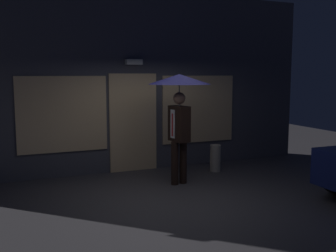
# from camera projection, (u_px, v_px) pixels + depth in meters

# --- Properties ---
(ground_plane) EXTENTS (18.00, 18.00, 0.00)m
(ground_plane) POSITION_uv_depth(u_px,v_px,m) (172.00, 197.00, 7.15)
(ground_plane) COLOR #423F44
(building_facade) EXTENTS (8.84, 0.48, 4.02)m
(building_facade) POSITION_uv_depth(u_px,v_px,m) (131.00, 83.00, 9.03)
(building_facade) COLOR #4C4C56
(building_facade) RESTS_ON ground
(person_with_umbrella) EXTENTS (1.23, 1.23, 2.19)m
(person_with_umbrella) POSITION_uv_depth(u_px,v_px,m) (179.00, 96.00, 7.79)
(person_with_umbrella) COLOR black
(person_with_umbrella) RESTS_ON ground
(sidewalk_bollard) EXTENTS (0.24, 0.24, 0.61)m
(sidewalk_bollard) POSITION_uv_depth(u_px,v_px,m) (215.00, 158.00, 9.02)
(sidewalk_bollard) COLOR #B2A899
(sidewalk_bollard) RESTS_ON ground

